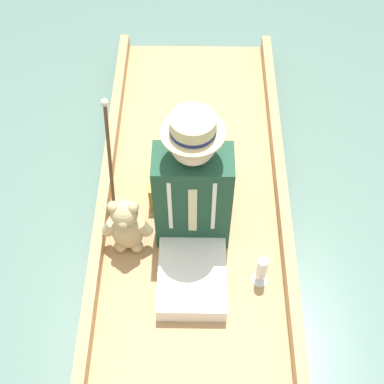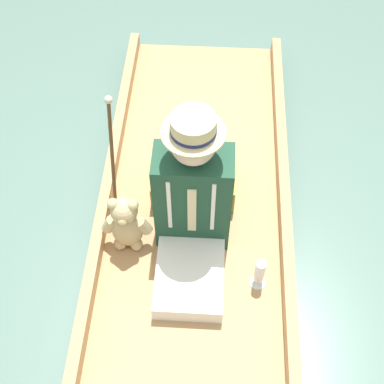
# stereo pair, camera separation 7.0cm
# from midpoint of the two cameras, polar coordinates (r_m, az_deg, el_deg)

# --- Properties ---
(ground_plane) EXTENTS (16.00, 16.00, 0.00)m
(ground_plane) POSITION_cam_midpoint_polar(r_m,az_deg,el_deg) (3.12, 0.73, -5.61)
(ground_plane) COLOR slate
(punt_boat) EXTENTS (1.10, 3.30, 0.21)m
(punt_boat) POSITION_cam_midpoint_polar(r_m,az_deg,el_deg) (3.06, 0.74, -5.01)
(punt_boat) COLOR tan
(punt_boat) RESTS_ON ground_plane
(seat_cushion) EXTENTS (0.48, 0.34, 0.17)m
(seat_cushion) POSITION_cam_midpoint_polar(r_m,az_deg,el_deg) (3.14, 0.85, 1.39)
(seat_cushion) COLOR #B7933D
(seat_cushion) RESTS_ON punt_boat
(seated_person) EXTENTS (0.39, 0.69, 0.91)m
(seated_person) POSITION_cam_midpoint_polar(r_m,az_deg,el_deg) (2.71, 0.70, -1.35)
(seated_person) COLOR white
(seated_person) RESTS_ON punt_boat
(teddy_bear) EXTENTS (0.28, 0.16, 0.40)m
(teddy_bear) POSITION_cam_midpoint_polar(r_m,az_deg,el_deg) (2.86, -6.33, -3.43)
(teddy_bear) COLOR tan
(teddy_bear) RESTS_ON punt_boat
(wine_glass) EXTENTS (0.09, 0.09, 0.21)m
(wine_glass) POSITION_cam_midpoint_polar(r_m,az_deg,el_deg) (2.80, 7.94, -8.50)
(wine_glass) COLOR silver
(wine_glass) RESTS_ON punt_boat
(walking_cane) EXTENTS (0.04, 0.29, 0.70)m
(walking_cane) POSITION_cam_midpoint_polar(r_m,az_deg,el_deg) (2.88, -7.87, 4.55)
(walking_cane) COLOR brown
(walking_cane) RESTS_ON punt_boat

